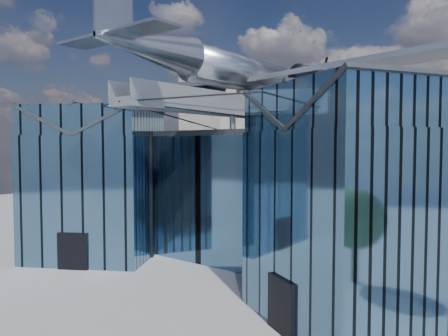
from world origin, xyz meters
The scene contains 5 objects.
ground_plane centered at (0.00, 0.00, 0.00)m, with size 120.00×120.00×0.00m, color gray.
museum centered at (0.00, 5.82, 5.54)m, with size 32.88×24.50×17.60m.
bg_towers centered at (1.45, 50.49, 10.01)m, with size 77.00×24.50×26.00m.
tree_plaza_w centered at (-21.21, 1.12, 3.74)m, with size 4.34×4.34×5.52m.
tree_side_w centered at (-30.14, 5.36, 3.19)m, with size 3.37×3.37×4.71m.
Camera 1 is at (18.67, -21.87, 8.79)m, focal length 35.00 mm.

